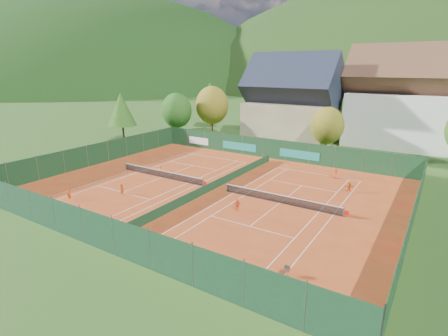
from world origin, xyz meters
TOP-DOWN VIEW (x-y plane):
  - ground at (0.00, 0.00)m, footprint 600.00×600.00m
  - clay_pad at (0.00, 0.00)m, footprint 40.00×32.00m
  - court_markings_left at (-8.00, 0.00)m, footprint 11.03×23.83m
  - court_markings_right at (8.00, 0.00)m, footprint 11.03×23.83m
  - tennis_net_left at (-7.85, 0.00)m, footprint 13.30×0.10m
  - tennis_net_right at (8.15, 0.00)m, footprint 13.30×0.10m
  - court_divider at (0.00, 0.00)m, footprint 0.03×28.80m
  - fence_north at (-0.46, 15.99)m, footprint 40.00×0.10m
  - fence_south at (0.00, -16.00)m, footprint 40.00×0.04m
  - fence_west at (-20.00, 0.00)m, footprint 0.04×32.00m
  - fence_east at (20.00, 0.05)m, footprint 0.09×32.00m
  - chalet at (-3.00, 30.00)m, footprint 16.20×12.00m
  - hotel_block_a at (16.00, 36.00)m, footprint 21.60×11.00m
  - tree_west_front at (-22.00, 20.00)m, footprint 5.72×5.72m
  - tree_west_mid at (-18.00, 26.00)m, footprint 6.44×6.44m
  - tree_west_back at (-24.00, 34.00)m, footprint 5.60×5.60m
  - tree_center at (6.00, 22.00)m, footprint 5.01×5.01m
  - tree_west_side at (-28.00, 12.00)m, footprint 5.04×5.04m
  - ball_hopper at (13.63, -11.69)m, footprint 0.34×0.34m
  - loose_ball_0 at (-6.52, -8.79)m, footprint 0.07×0.07m
  - loose_ball_1 at (7.33, -9.99)m, footprint 0.07×0.07m
  - loose_ball_2 at (2.56, 2.08)m, footprint 0.07×0.07m
  - loose_ball_3 at (-3.70, 8.39)m, footprint 0.07×0.07m
  - player_left_near at (-11.16, -10.82)m, footprint 0.54×0.44m
  - player_left_mid at (-7.63, -6.84)m, footprint 0.63×0.52m
  - player_left_far at (-8.81, 0.67)m, footprint 0.97×0.72m
  - player_right_near at (5.33, -4.04)m, footprint 0.78×0.68m
  - player_right_far_a at (10.50, 11.36)m, footprint 0.70×0.51m
  - player_right_far_b at (13.17, 7.16)m, footprint 1.10×0.90m

SIDE VIEW (x-z plane):
  - ground at x=0.00m, z-range -0.02..-0.02m
  - clay_pad at x=0.00m, z-range 0.00..0.01m
  - court_markings_left at x=-8.00m, z-range 0.01..0.01m
  - court_markings_right at x=8.00m, z-range 0.01..0.01m
  - loose_ball_0 at x=-6.52m, z-range 0.00..0.07m
  - loose_ball_1 at x=7.33m, z-range 0.00..0.07m
  - loose_ball_2 at x=2.56m, z-range 0.00..0.07m
  - loose_ball_3 at x=-3.70m, z-range 0.00..0.07m
  - court_divider at x=0.00m, z-range 0.00..1.00m
  - tennis_net_left at x=-7.85m, z-range 0.00..1.02m
  - tennis_net_right at x=8.15m, z-range 0.00..1.02m
  - ball_hopper at x=13.63m, z-range 0.16..0.96m
  - player_right_far_b at x=13.17m, z-range 0.00..1.18m
  - player_left_mid at x=-7.63m, z-range 0.00..1.18m
  - player_right_near at x=5.33m, z-range 0.00..1.26m
  - player_left_near at x=-11.16m, z-range 0.00..1.27m
  - player_right_far_a at x=10.50m, z-range 0.00..1.32m
  - player_left_far at x=-8.81m, z-range 0.00..1.33m
  - fence_north at x=-0.46m, z-range -0.03..2.97m
  - fence_east at x=20.00m, z-range -0.02..2.98m
  - fence_south at x=0.00m, z-range 0.00..3.00m
  - fence_west at x=-20.00m, z-range 0.00..3.00m
  - tree_center at x=6.00m, z-range 0.92..8.52m
  - tree_west_front at x=-22.00m, z-range 1.05..9.74m
  - tree_west_side at x=-28.00m, z-range 1.56..10.56m
  - tree_west_mid at x=-18.00m, z-range 1.18..10.96m
  - chalet at x=-3.00m, z-range -1.38..14.62m
  - tree_west_back at x=-24.00m, z-range 1.74..11.74m
  - hotel_block_a at x=16.00m, z-range -1.24..16.01m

